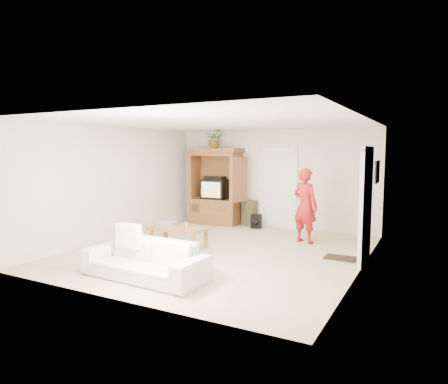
% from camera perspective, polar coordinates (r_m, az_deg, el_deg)
% --- Properties ---
extents(floor, '(6.00, 6.00, 0.00)m').
position_cam_1_polar(floor, '(8.23, -0.59, -8.45)').
color(floor, tan).
rests_on(floor, ground).
extents(ceiling, '(6.00, 6.00, 0.00)m').
position_cam_1_polar(ceiling, '(7.99, -0.61, 9.91)').
color(ceiling, white).
rests_on(ceiling, floor).
extents(wall_back, '(5.50, 0.00, 5.50)m').
position_cam_1_polar(wall_back, '(10.73, 7.11, 1.92)').
color(wall_back, silver).
rests_on(wall_back, floor).
extents(wall_front, '(5.50, 0.00, 5.50)m').
position_cam_1_polar(wall_front, '(5.58, -15.55, -1.99)').
color(wall_front, silver).
rests_on(wall_front, floor).
extents(wall_left, '(0.00, 6.00, 6.00)m').
position_cam_1_polar(wall_left, '(9.63, -15.12, 1.30)').
color(wall_left, silver).
rests_on(wall_left, floor).
extents(wall_right, '(0.00, 6.00, 6.00)m').
position_cam_1_polar(wall_right, '(7.12, 19.22, -0.42)').
color(wall_right, silver).
rests_on(wall_right, floor).
extents(armoire, '(1.82, 1.14, 2.10)m').
position_cam_1_polar(armoire, '(11.12, -1.15, 0.09)').
color(armoire, brown).
rests_on(armoire, floor).
extents(door_back, '(0.85, 0.05, 2.04)m').
position_cam_1_polar(door_back, '(10.67, 7.78, 0.38)').
color(door_back, white).
rests_on(door_back, floor).
extents(doorway_right, '(0.05, 0.90, 2.04)m').
position_cam_1_polar(doorway_right, '(7.74, 19.66, -2.03)').
color(doorway_right, black).
rests_on(doorway_right, floor).
extents(framed_picture, '(0.03, 0.60, 0.48)m').
position_cam_1_polar(framed_picture, '(8.97, 21.04, 2.70)').
color(framed_picture, black).
rests_on(framed_picture, wall_right).
extents(doormat, '(0.60, 0.40, 0.02)m').
position_cam_1_polar(doormat, '(8.01, 16.35, -9.03)').
color(doormat, '#382316').
rests_on(doormat, floor).
extents(plant, '(0.59, 0.55, 0.52)m').
position_cam_1_polar(plant, '(11.05, -1.36, 7.59)').
color(plant, '#4C7238').
rests_on(plant, armoire).
extents(man, '(0.71, 0.59, 1.66)m').
position_cam_1_polar(man, '(9.02, 11.53, -1.91)').
color(man, '#A21815').
rests_on(man, floor).
extents(sofa, '(2.13, 0.91, 0.61)m').
position_cam_1_polar(sofa, '(6.62, -11.32, -9.43)').
color(sofa, silver).
rests_on(sofa, floor).
extents(coffee_table, '(1.20, 0.66, 0.45)m').
position_cam_1_polar(coffee_table, '(8.49, -6.53, -5.35)').
color(coffee_table, '#9A5F35').
rests_on(coffee_table, floor).
extents(towel, '(0.41, 0.32, 0.08)m').
position_cam_1_polar(towel, '(8.65, -8.20, -4.51)').
color(towel, '#E54C66').
rests_on(towel, coffee_table).
extents(candle, '(0.08, 0.08, 0.10)m').
position_cam_1_polar(candle, '(8.42, -5.41, -4.68)').
color(candle, tan).
rests_on(candle, coffee_table).
extents(backpack_black, '(0.33, 0.26, 0.36)m').
position_cam_1_polar(backpack_black, '(10.56, 4.62, -4.25)').
color(backpack_black, black).
rests_on(backpack_black, floor).
extents(backpack_olive, '(0.44, 0.38, 0.69)m').
position_cam_1_polar(backpack_olive, '(10.94, 3.64, -2.99)').
color(backpack_olive, '#47442B').
rests_on(backpack_olive, floor).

